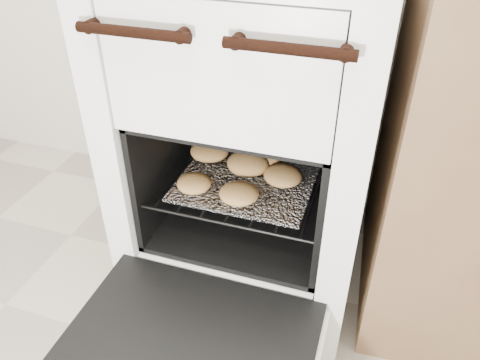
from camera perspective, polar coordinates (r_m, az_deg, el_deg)
name	(u,v)px	position (r m, az deg, el deg)	size (l,w,h in m)	color
stove	(257,135)	(1.36, 2.12, 5.54)	(0.66, 0.73, 1.01)	white
oven_door	(186,351)	(1.15, -6.55, -19.98)	(0.59, 0.46, 0.04)	black
oven_rack	(249,178)	(1.36, 1.16, 0.30)	(0.48, 0.46, 0.01)	black
foil_sheet	(247,180)	(1.33, 0.88, 0.04)	(0.37, 0.33, 0.01)	silver
baked_rolls	(242,167)	(1.34, 0.30, 1.62)	(0.37, 0.34, 0.06)	#E4A45B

